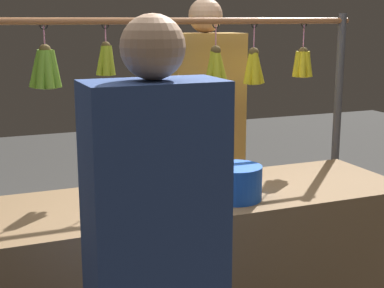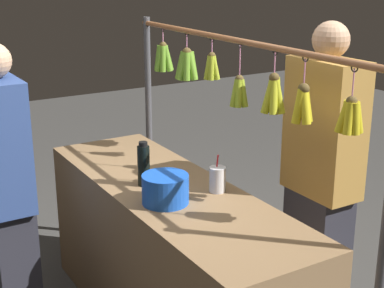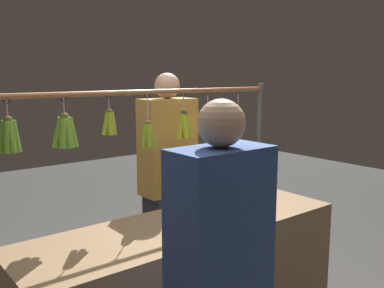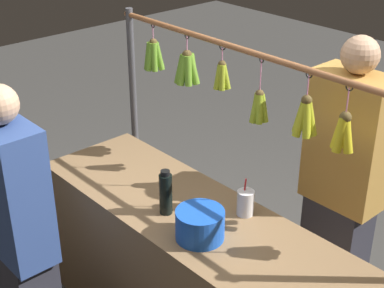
% 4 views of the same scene
% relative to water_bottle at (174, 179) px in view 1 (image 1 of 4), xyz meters
% --- Properties ---
extents(market_counter, '(1.99, 0.62, 0.86)m').
position_rel_water_bottle_xyz_m(market_counter, '(-0.12, -0.10, -0.54)').
color(market_counter, olive).
rests_on(market_counter, ground).
extents(display_rack, '(2.18, 0.15, 1.64)m').
position_rel_water_bottle_xyz_m(display_rack, '(-0.08, -0.51, 0.24)').
color(display_rack, '#4C4C51').
rests_on(display_rack, ground).
extents(water_bottle, '(0.07, 0.07, 0.24)m').
position_rel_water_bottle_xyz_m(water_bottle, '(0.00, 0.00, 0.00)').
color(water_bottle, black).
rests_on(water_bottle, market_counter).
extents(blue_bucket, '(0.23, 0.23, 0.15)m').
position_rel_water_bottle_xyz_m(blue_bucket, '(-0.27, 0.02, -0.04)').
color(blue_bucket, blue).
rests_on(blue_bucket, market_counter).
extents(drink_cup, '(0.09, 0.09, 0.19)m').
position_rel_water_bottle_xyz_m(drink_cup, '(-0.27, -0.29, -0.05)').
color(drink_cup, silver).
rests_on(drink_cup, market_counter).
extents(vendor_person, '(0.41, 0.22, 1.72)m').
position_rel_water_bottle_xyz_m(vendor_person, '(-0.49, -0.80, -0.12)').
color(vendor_person, '#2D2D38').
rests_on(vendor_person, ground).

